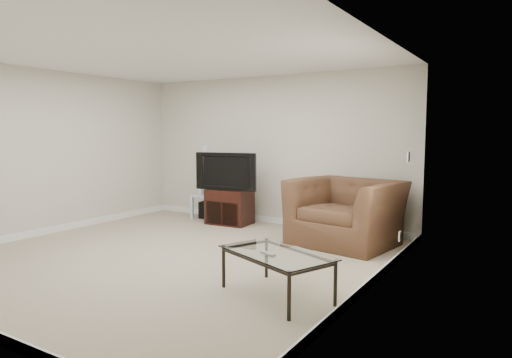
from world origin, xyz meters
The scene contains 18 objects.
floor centered at (0.00, 0.00, 0.00)m, with size 5.00×5.00×0.00m, color tan.
ceiling centered at (0.00, 0.00, 2.50)m, with size 5.00×5.00×0.00m, color white.
wall_back centered at (0.00, 2.50, 1.25)m, with size 5.00×0.02×2.50m, color silver.
wall_left centered at (-2.50, 0.00, 1.25)m, with size 0.02×5.00×2.50m, color silver.
wall_right centered at (2.50, 0.00, 1.25)m, with size 0.02×5.00×2.50m, color silver.
plate_back centered at (-1.40, 2.49, 1.25)m, with size 0.12×0.02×0.12m, color white.
plate_right_switch centered at (2.49, 1.60, 1.25)m, with size 0.02×0.09×0.13m, color white.
plate_right_outlet centered at (2.49, 1.30, 0.30)m, with size 0.02×0.08×0.12m, color white.
tv_stand centered at (-0.55, 2.05, 0.30)m, with size 0.71×0.50×0.60m, color black, non-canonical shape.
dvd_player centered at (-0.55, 2.01, 0.50)m, with size 0.43×0.30×0.06m, color black.
television centered at (-0.55, 2.02, 0.91)m, with size 1.01×0.20×0.63m, color black.
side_table centered at (-1.19, 2.28, 0.22)m, with size 0.45×0.45×0.43m, color silver, non-canonical shape.
subwoofer centered at (-1.17, 2.30, 0.15)m, with size 0.30×0.30×0.30m, color black.
game_console centered at (-1.30, 2.25, 0.53)m, with size 0.05×0.14×0.20m, color white.
game_case centered at (-1.14, 2.27, 0.52)m, with size 0.05×0.13×0.17m, color silver.
recliner centered at (1.63, 1.75, 0.60)m, with size 1.38×0.90×1.21m, color #503224.
coffee_table centered at (1.80, -0.55, 0.21)m, with size 1.09×0.62×0.43m, color black, non-canonical shape.
remote centered at (1.78, -0.68, 0.44)m, with size 0.17×0.05×0.02m, color #B2B2B7.
Camera 1 is at (3.84, -4.24, 1.56)m, focal length 32.00 mm.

